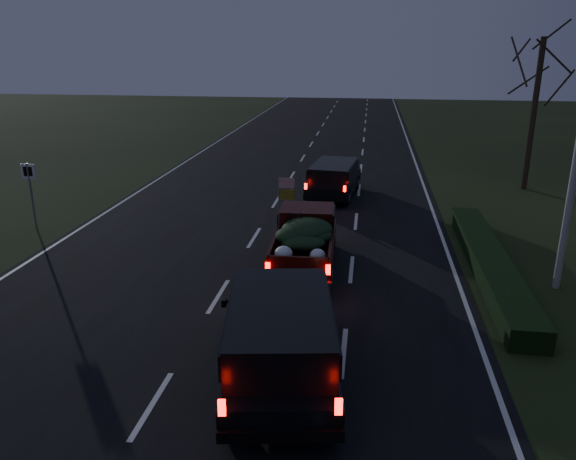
# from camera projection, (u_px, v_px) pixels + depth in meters

# --- Properties ---
(ground) EXTENTS (120.00, 120.00, 0.00)m
(ground) POSITION_uv_depth(u_px,v_px,m) (218.00, 297.00, 15.63)
(ground) COLOR black
(ground) RESTS_ON ground
(road_asphalt) EXTENTS (14.00, 120.00, 0.02)m
(road_asphalt) POSITION_uv_depth(u_px,v_px,m) (218.00, 296.00, 15.62)
(road_asphalt) COLOR black
(road_asphalt) RESTS_ON ground
(hedge_row) EXTENTS (1.00, 10.00, 0.60)m
(hedge_row) POSITION_uv_depth(u_px,v_px,m) (489.00, 262.00, 17.29)
(hedge_row) COLOR black
(hedge_row) RESTS_ON ground
(route_sign) EXTENTS (0.55, 0.08, 2.50)m
(route_sign) POSITION_uv_depth(u_px,v_px,m) (30.00, 186.00, 20.94)
(route_sign) COLOR gray
(route_sign) RESTS_ON ground
(bare_tree_far) EXTENTS (3.60, 3.60, 7.00)m
(bare_tree_far) POSITION_uv_depth(u_px,v_px,m) (539.00, 77.00, 25.56)
(bare_tree_far) COLOR black
(bare_tree_far) RESTS_ON ground
(pickup_truck) EXTENTS (2.00, 4.84, 2.51)m
(pickup_truck) POSITION_uv_depth(u_px,v_px,m) (305.00, 236.00, 17.62)
(pickup_truck) COLOR #310906
(pickup_truck) RESTS_ON ground
(lead_suv) EXTENTS (2.35, 4.64, 1.28)m
(lead_suv) POSITION_uv_depth(u_px,v_px,m) (334.00, 176.00, 25.54)
(lead_suv) COLOR black
(lead_suv) RESTS_ON ground
(rear_suv) EXTENTS (2.90, 5.36, 1.46)m
(rear_suv) POSITION_uv_depth(u_px,v_px,m) (280.00, 333.00, 11.41)
(rear_suv) COLOR black
(rear_suv) RESTS_ON ground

